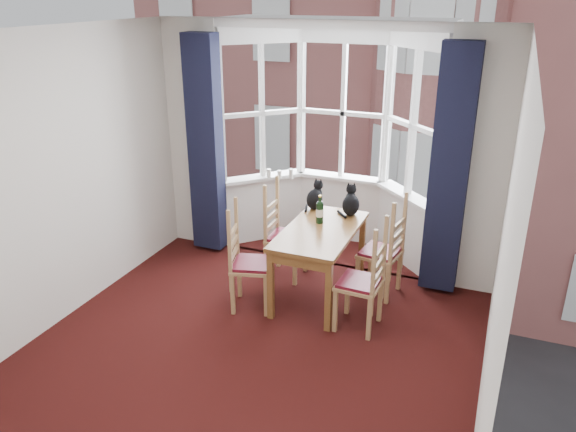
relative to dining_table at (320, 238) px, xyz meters
The scene contains 23 objects.
floor 1.62m from the dining_table, 99.81° to the right, with size 4.50×4.50×0.00m, color black.
ceiling 2.59m from the dining_table, 99.81° to the right, with size 4.50×4.50×0.00m, color white.
wall_left 2.78m from the dining_table, 147.18° to the right, with size 4.50×4.50×0.00m, color silver.
wall_right 2.39m from the dining_table, 39.70° to the right, with size 4.50×4.50×0.00m, color silver.
wall_near 3.78m from the dining_table, 93.88° to the right, with size 4.00×4.00×0.00m, color silver.
wall_back_pier_left 2.19m from the dining_table, 157.23° to the left, with size 0.70×0.12×2.80m, color silver.
wall_back_pier_right 1.77m from the dining_table, 29.70° to the left, with size 0.70×0.12×2.80m, color silver.
bay_window 1.51m from the dining_table, 100.93° to the left, with size 2.76×0.94×2.80m.
curtain_left 1.91m from the dining_table, 159.71° to the left, with size 0.38×0.22×2.60m, color black.
curtain_right 1.48m from the dining_table, 27.87° to the left, with size 0.38×0.22×2.60m, color black.
dining_table is the anchor object (origin of this frame).
chair_left_near 0.85m from the dining_table, 143.64° to the right, with size 0.50×0.51×0.92m.
chair_left_far 0.69m from the dining_table, 153.38° to the left, with size 0.41×0.43×0.92m.
chair_right_near 0.80m from the dining_table, 34.18° to the right, with size 0.42×0.44×0.92m.
chair_right_far 0.76m from the dining_table, 23.60° to the left, with size 0.46×0.48×0.92m.
cat_left 0.65m from the dining_table, 114.67° to the left, with size 0.21×0.27×0.34m.
cat_right 0.59m from the dining_table, 71.10° to the left, with size 0.24×0.29×0.35m.
wine_bottle 0.30m from the dining_table, 111.63° to the left, with size 0.08×0.08×0.31m.
candle_tall 1.60m from the dining_table, 133.38° to the left, with size 0.06×0.06×0.11m, color white.
candle_short 1.53m from the dining_table, 128.91° to the left, with size 0.06×0.06×0.09m, color white.
candle_extra 1.46m from the dining_table, 123.79° to the left, with size 0.05×0.05×0.12m, color white.
street 31.51m from the dining_table, 90.47° to the left, with size 80.00×80.00×0.00m, color #333335.
tenement_building 12.59m from the dining_table, 91.15° to the left, with size 18.40×7.80×15.20m.
Camera 1 is at (1.92, -3.63, 3.09)m, focal length 35.00 mm.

